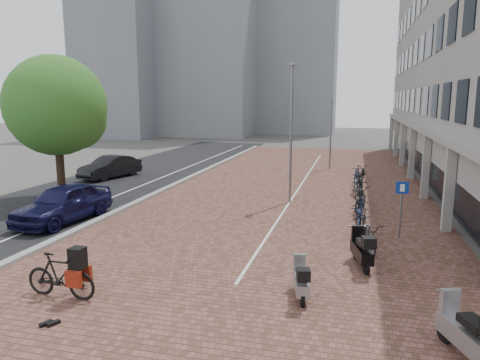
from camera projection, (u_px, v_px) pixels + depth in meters
name	position (u px, v px, depth m)	size (l,w,h in m)	color
ground	(197.00, 245.00, 15.70)	(140.00, 140.00, 0.00)	#474442
plaza_brick	(297.00, 185.00, 26.64)	(14.50, 42.00, 0.04)	brown
street_asphalt	(131.00, 178.00, 29.35)	(8.00, 50.00, 0.03)	black
curb	(186.00, 179.00, 28.38)	(0.35, 42.00, 0.14)	gray
lane_line	(159.00, 179.00, 28.86)	(0.12, 44.00, 0.00)	white
parking_line	(301.00, 185.00, 26.59)	(0.10, 30.00, 0.00)	white
bg_towers	(218.00, 36.00, 63.38)	(33.00, 23.00, 32.00)	gray
car_navy	(63.00, 203.00, 18.63)	(1.90, 4.73, 1.61)	black
car_dark	(110.00, 167.00, 29.10)	(1.54, 4.41, 1.45)	black
hero_bike	(60.00, 275.00, 11.44)	(2.02, 0.61, 1.41)	black
shoes	(49.00, 325.00, 10.08)	(0.39, 0.33, 0.10)	black
scooter_front	(301.00, 279.00, 11.46)	(0.47, 1.50, 1.03)	gray
scooter_mid	(362.00, 249.00, 13.57)	(0.54, 1.72, 1.18)	black
scooter_back	(467.00, 332.00, 8.64)	(0.57, 1.83, 1.26)	gray
parking_sign	(401.00, 201.00, 16.22)	(0.45, 0.09, 2.15)	slate
lamp_near	(291.00, 135.00, 21.57)	(0.12, 0.12, 6.74)	gray
lamp_far	(331.00, 135.00, 32.54)	(0.12, 0.12, 5.10)	slate
street_tree	(60.00, 109.00, 22.39)	(5.01, 5.01, 7.28)	#382619
bike_row	(360.00, 194.00, 21.76)	(1.32, 15.84, 1.05)	black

